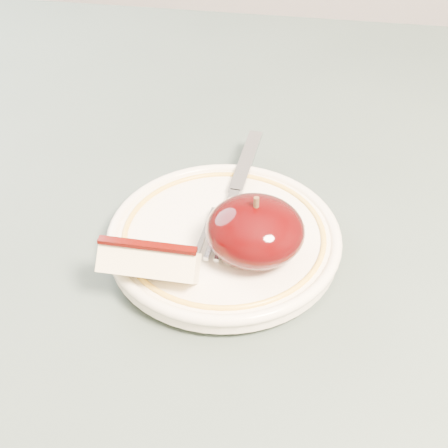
# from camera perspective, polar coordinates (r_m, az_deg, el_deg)

# --- Properties ---
(table) EXTENTS (0.90, 0.90, 0.75)m
(table) POSITION_cam_1_polar(r_m,az_deg,el_deg) (0.58, -2.70, -6.98)
(table) COLOR brown
(table) RESTS_ON ground
(plate) EXTENTS (0.18, 0.18, 0.02)m
(plate) POSITION_cam_1_polar(r_m,az_deg,el_deg) (0.49, -0.00, -1.25)
(plate) COLOR #F5E7CD
(plate) RESTS_ON table
(apple_half) EXTENTS (0.07, 0.07, 0.05)m
(apple_half) POSITION_cam_1_polar(r_m,az_deg,el_deg) (0.45, 2.86, -0.61)
(apple_half) COLOR black
(apple_half) RESTS_ON plate
(apple_wedge) EXTENTS (0.07, 0.03, 0.03)m
(apple_wedge) POSITION_cam_1_polar(r_m,az_deg,el_deg) (0.44, -6.88, -3.47)
(apple_wedge) COLOR #F4E7B4
(apple_wedge) RESTS_ON plate
(fork) EXTENTS (0.03, 0.18, 0.00)m
(fork) POSITION_cam_1_polar(r_m,az_deg,el_deg) (0.51, 1.01, 2.90)
(fork) COLOR gray
(fork) RESTS_ON plate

